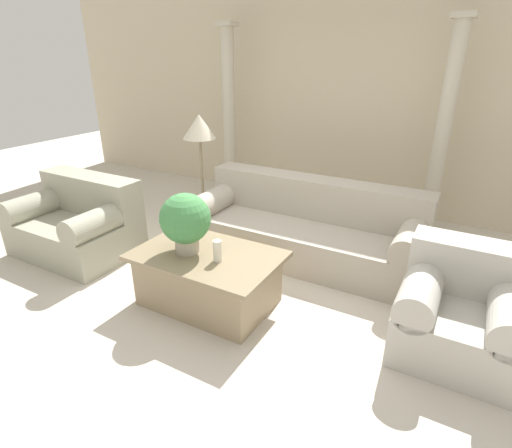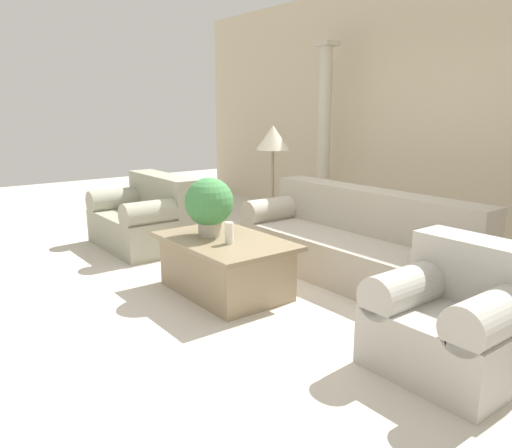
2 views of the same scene
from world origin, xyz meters
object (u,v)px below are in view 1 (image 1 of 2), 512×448
sofa_long (306,228)px  floor_lamp (200,133)px  coffee_table (208,278)px  potted_plant (185,220)px  armchair (461,309)px  loveseat (79,222)px

sofa_long → floor_lamp: bearing=173.5°
sofa_long → coffee_table: (-0.39, -1.28, -0.08)m
potted_plant → armchair: 2.25m
sofa_long → armchair: (1.59, -0.85, 0.01)m
loveseat → floor_lamp: size_ratio=0.92×
loveseat → coffee_table: bearing=-4.4°
sofa_long → potted_plant: potted_plant is taller
loveseat → floor_lamp: floor_lamp is taller
coffee_table → floor_lamp: size_ratio=0.89×
coffee_table → loveseat: bearing=175.6°
coffee_table → potted_plant: bearing=-165.2°
sofa_long → armchair: 1.80m
potted_plant → floor_lamp: bearing=122.2°
potted_plant → armchair: size_ratio=0.62×
sofa_long → potted_plant: size_ratio=4.69×
potted_plant → floor_lamp: floor_lamp is taller
floor_lamp → armchair: size_ratio=1.66×
armchair → coffee_table: bearing=-167.8°
coffee_table → armchair: size_ratio=1.48×
sofa_long → floor_lamp: floor_lamp is taller
armchair → sofa_long: bearing=151.9°
sofa_long → potted_plant: (-0.57, -1.32, 0.45)m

